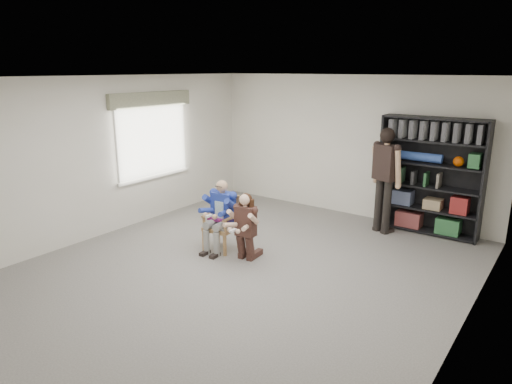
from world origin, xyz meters
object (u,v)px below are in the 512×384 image
Objects in this scene: standing_man at (384,182)px; kneeling_woman at (245,227)px; seated_man at (221,215)px; armchair at (221,223)px; bookshelf at (430,176)px.

kneeling_woman is at bearing -95.13° from standing_man.
seated_man is 0.59m from kneeling_woman.
armchair is at bearing -106.13° from standing_man.
standing_man reaches higher than kneeling_woman.
kneeling_woman is 0.57× the size of standing_man.
bookshelf reaches higher than armchair.
armchair is 3.04m from standing_man.
standing_man is (1.84, 2.37, 0.50)m from armchair.
bookshelf reaches higher than seated_man.
standing_man is at bearing 58.61° from kneeling_woman.
armchair is 0.77× the size of seated_man.
armchair is at bearing 163.77° from kneeling_woman.
standing_man is (-0.66, -0.47, -0.10)m from bookshelf.
kneeling_woman is 0.52× the size of bookshelf.
standing_man is at bearing 47.62° from armchair.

